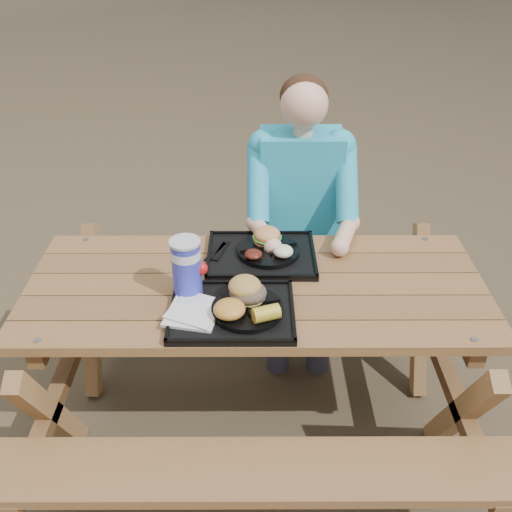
{
  "coord_description": "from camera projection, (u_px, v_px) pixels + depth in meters",
  "views": [
    {
      "loc": [
        -0.01,
        -1.82,
        2.05
      ],
      "look_at": [
        0.0,
        0.0,
        0.88
      ],
      "focal_mm": 40.0,
      "sensor_mm": 36.0,
      "label": 1
    }
  ],
  "objects": [
    {
      "name": "condiment_bbq",
      "position": [
        235.0,
        286.0,
        2.16
      ],
      "size": [
        0.05,
        0.05,
        0.03
      ],
      "primitive_type": "cylinder",
      "color": "black",
      "rests_on": "tray_near"
    },
    {
      "name": "condiment_mustard",
      "position": [
        251.0,
        286.0,
        2.17
      ],
      "size": [
        0.05,
        0.05,
        0.03
      ],
      "primitive_type": "cylinder",
      "color": "yellow",
      "rests_on": "tray_near"
    },
    {
      "name": "picnic_table",
      "position": [
        256.0,
        355.0,
        2.44
      ],
      "size": [
        1.8,
        1.49,
        0.75
      ],
      "primitive_type": null,
      "color": "#999999",
      "rests_on": "ground"
    },
    {
      "name": "tray_near",
      "position": [
        232.0,
        312.0,
        2.07
      ],
      "size": [
        0.45,
        0.35,
        0.02
      ],
      "primitive_type": "cube",
      "color": "black",
      "rests_on": "picnic_table"
    },
    {
      "name": "mac_cheese",
      "position": [
        229.0,
        309.0,
        1.99
      ],
      "size": [
        0.11,
        0.11,
        0.06
      ],
      "primitive_type": "ellipsoid",
      "color": "gold",
      "rests_on": "plate_near"
    },
    {
      "name": "napkin_stack",
      "position": [
        193.0,
        312.0,
        2.04
      ],
      "size": [
        0.21,
        0.21,
        0.02
      ],
      "primitive_type": "cube",
      "rotation": [
        0.0,
        0.0,
        -0.2
      ],
      "color": "silver",
      "rests_on": "tray_near"
    },
    {
      "name": "corn_cob",
      "position": [
        266.0,
        313.0,
        1.97
      ],
      "size": [
        0.12,
        0.12,
        0.06
      ],
      "primitive_type": null,
      "rotation": [
        0.0,
        0.0,
        0.34
      ],
      "color": "gold",
      "rests_on": "plate_near"
    },
    {
      "name": "burger",
      "position": [
        267.0,
        232.0,
        2.4
      ],
      "size": [
        0.11,
        0.11,
        0.1
      ],
      "primitive_type": null,
      "color": "#E08F4F",
      "rests_on": "plate_far"
    },
    {
      "name": "sandwich",
      "position": [
        248.0,
        284.0,
        2.05
      ],
      "size": [
        0.13,
        0.13,
        0.13
      ],
      "primitive_type": null,
      "color": "#B88B41",
      "rests_on": "plate_near"
    },
    {
      "name": "plate_far",
      "position": [
        268.0,
        251.0,
        2.38
      ],
      "size": [
        0.26,
        0.26,
        0.02
      ],
      "primitive_type": "cylinder",
      "color": "black",
      "rests_on": "tray_far"
    },
    {
      "name": "tray_far",
      "position": [
        261.0,
        256.0,
        2.39
      ],
      "size": [
        0.45,
        0.35,
        0.02
      ],
      "primitive_type": "cube",
      "color": "black",
      "rests_on": "picnic_table"
    },
    {
      "name": "cutlery_far",
      "position": [
        221.0,
        251.0,
        2.4
      ],
      "size": [
        0.07,
        0.16,
        0.01
      ],
      "primitive_type": "cube",
      "rotation": [
        0.0,
        0.0,
        -0.29
      ],
      "color": "black",
      "rests_on": "tray_far"
    },
    {
      "name": "soda_cup",
      "position": [
        187.0,
        268.0,
        2.1
      ],
      "size": [
        0.11,
        0.11,
        0.22
      ],
      "primitive_type": "cylinder",
      "color": "#1820B5",
      "rests_on": "tray_near"
    },
    {
      "name": "diner",
      "position": [
        298.0,
        229.0,
        2.82
      ],
      "size": [
        0.48,
        0.84,
        1.28
      ],
      "primitive_type": null,
      "color": "#1AA2BB",
      "rests_on": "ground"
    },
    {
      "name": "ground",
      "position": [
        256.0,
        415.0,
        2.64
      ],
      "size": [
        60.0,
        60.0,
        0.0
      ],
      "primitive_type": "plane",
      "color": "#999999",
      "rests_on": "ground"
    },
    {
      "name": "plate_near",
      "position": [
        247.0,
        309.0,
        2.05
      ],
      "size": [
        0.26,
        0.26,
        0.02
      ],
      "primitive_type": "cylinder",
      "color": "black",
      "rests_on": "tray_near"
    },
    {
      "name": "potato_salad",
      "position": [
        283.0,
        251.0,
        2.32
      ],
      "size": [
        0.08,
        0.08,
        0.05
      ],
      "primitive_type": "ellipsoid",
      "color": "white",
      "rests_on": "plate_far"
    },
    {
      "name": "baked_beans",
      "position": [
        253.0,
        254.0,
        2.31
      ],
      "size": [
        0.07,
        0.07,
        0.03
      ],
      "primitive_type": "ellipsoid",
      "color": "#531A10",
      "rests_on": "plate_far"
    }
  ]
}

